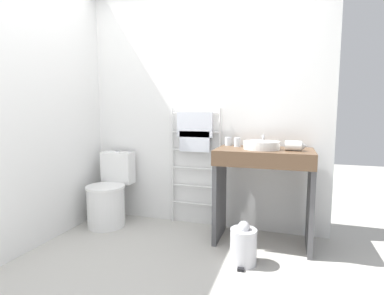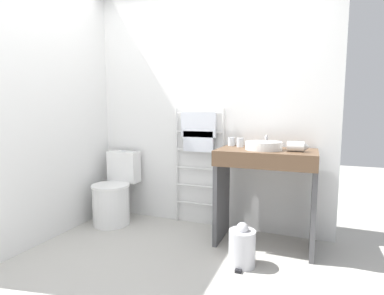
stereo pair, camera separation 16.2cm
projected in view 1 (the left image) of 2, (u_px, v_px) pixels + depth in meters
wall_back at (200, 101)px, 3.22m from camera, size 2.68×0.12×2.69m
wall_side at (50, 100)px, 2.89m from camera, size 0.12×2.09×2.69m
toilet at (109, 197)px, 3.26m from camera, size 0.41×0.54×0.79m
towel_radiator at (195, 142)px, 3.17m from camera, size 0.55×0.06×1.26m
vanity_counter at (263, 182)px, 2.74m from camera, size 0.86×0.53×0.89m
sink_basin at (262, 145)px, 2.70m from camera, size 0.32×0.32×0.07m
faucet at (263, 139)px, 2.86m from camera, size 0.02×0.10×0.12m
cup_near_wall at (228, 141)px, 2.99m from camera, size 0.07×0.07×0.08m
cup_near_edge at (237, 142)px, 2.90m from camera, size 0.07×0.07×0.09m
hair_dryer at (294, 146)px, 2.60m from camera, size 0.19×0.19×0.09m
trash_bin at (243, 245)px, 2.41m from camera, size 0.21×0.25×0.36m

